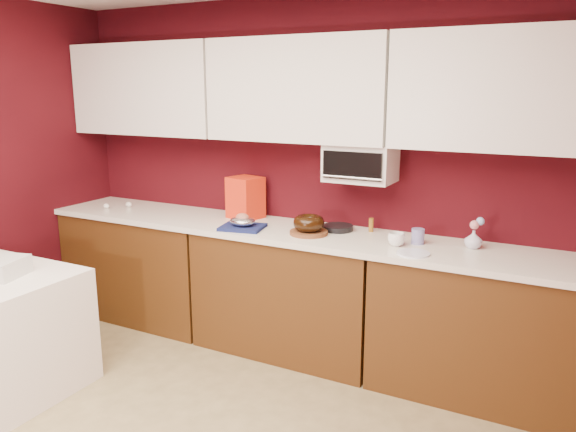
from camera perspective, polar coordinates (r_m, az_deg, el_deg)
The scene contains 27 objects.
wall_back at distance 4.12m, azimuth 2.17°, elevation 4.31°, with size 4.00×0.02×2.50m, color #3D080E.
base_cabinet_left at distance 4.79m, azimuth -14.18°, elevation -4.94°, with size 1.31×0.58×0.86m, color #4A2A0E.
base_cabinet_center at distance 4.06m, azimuth 0.16°, elevation -7.81°, with size 1.31×0.58×0.86m, color #4A2A0E.
base_cabinet_right at distance 3.68m, azimuth 19.24°, elevation -10.80°, with size 1.31×0.58×0.86m, color #4A2A0E.
countertop at distance 3.92m, azimuth 0.17°, elevation -1.65°, with size 4.00×0.62×0.04m, color white.
upper_cabinet_left at distance 4.67m, azimuth -13.95°, elevation 12.36°, with size 1.31×0.33×0.70m, color white.
upper_cabinet_center at distance 3.92m, azimuth 1.18°, elevation 12.69°, with size 1.31×0.33×0.70m, color white.
upper_cabinet_right at distance 3.53m, azimuth 21.35°, elevation 11.80°, with size 1.31×0.33×0.70m, color white.
toaster_oven at distance 3.79m, azimuth 7.40°, elevation 5.38°, with size 0.45×0.30×0.25m, color white.
toaster_oven_door at distance 3.65m, azimuth 6.52°, elevation 5.10°, with size 0.40×0.02×0.18m, color black.
toaster_oven_handle at distance 3.64m, azimuth 6.40°, elevation 3.90°, with size 0.02×0.02×0.42m, color silver.
cake_base at distance 3.78m, azimuth 2.12°, elevation -1.70°, with size 0.26×0.26×0.02m, color brown.
bundt_cake at distance 3.77m, azimuth 2.13°, elevation -0.69°, with size 0.21×0.21×0.09m, color black.
navy_towel at distance 3.94m, azimuth -4.64°, elevation -1.14°, with size 0.29×0.25×0.02m, color #151D50.
foil_ham_nest at distance 3.93m, azimuth -4.65°, elevation -0.52°, with size 0.18×0.16×0.07m, color white.
roasted_ham at distance 3.93m, azimuth -4.66°, elevation -0.16°, with size 0.10×0.08×0.06m, color #BA6D55.
pandoro_box at distance 4.24m, azimuth -4.34°, elevation 1.88°, with size 0.23×0.21×0.31m, color red.
dark_pan at distance 3.90m, azimuth 5.10°, elevation -1.20°, with size 0.21×0.21×0.04m, color black.
coffee_mug at distance 3.56m, azimuth 10.94°, elevation -2.21°, with size 0.09×0.09×0.10m, color white.
blue_jar at distance 3.64m, azimuth 13.06°, elevation -2.03°, with size 0.08×0.08×0.10m, color navy.
flower_vase at distance 3.63m, azimuth 18.32°, elevation -2.15°, with size 0.09×0.09×0.13m, color silver.
flower_pink at distance 3.61m, azimuth 18.41°, elevation -0.86°, with size 0.06×0.06×0.06m, color #D67C82.
flower_blue at distance 3.62m, azimuth 18.96°, elevation -0.51°, with size 0.05×0.05×0.05m, color #92B7EB.
china_plate at distance 3.42m, azimuth 12.60°, elevation -3.72°, with size 0.20×0.20×0.01m, color white.
amber_bottle at distance 3.88m, azimuth 8.44°, elevation -0.90°, with size 0.03×0.03×0.10m, color brown.
egg_left at distance 4.82m, azimuth -17.98°, elevation 0.97°, with size 0.05×0.04×0.04m, color white.
egg_right at distance 4.82m, azimuth -15.88°, elevation 1.13°, with size 0.06×0.04×0.04m, color silver.
Camera 1 is at (1.76, -1.42, 1.87)m, focal length 35.00 mm.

